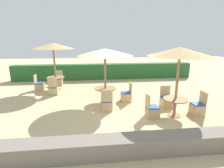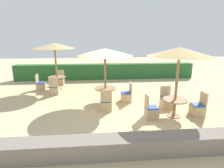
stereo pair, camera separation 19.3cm
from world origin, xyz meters
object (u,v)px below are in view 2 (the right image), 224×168
Objects in this scene: patio_chair_back_left_north at (60,81)px; parasol_center at (105,52)px; patio_chair_front_right_east at (198,109)px; parasol_back_left at (54,46)px; patio_chair_back_left_south at (55,89)px; round_table_center at (105,91)px; patio_chair_back_left_west at (41,85)px; patio_chair_center_south at (106,104)px; patio_chair_front_right_north at (166,102)px; parasol_front_right at (180,52)px; round_table_front_right at (175,104)px; patio_chair_center_east at (126,96)px; round_table_back_left at (57,80)px; patio_chair_front_right_west at (151,111)px.

parasol_center reaches higher than patio_chair_back_left_north.
parasol_back_left is at bearing 56.25° from patio_chair_front_right_east.
patio_chair_back_left_south is 7.02m from patio_chair_front_right_east.
parasol_back_left is 4.15m from round_table_center.
patio_chair_back_left_north is at bearing 138.25° from patio_chair_back_left_west.
patio_chair_center_south is 1.00× the size of patio_chair_front_right_north.
parasol_front_right is (5.32, -5.21, 2.21)m from patio_chair_back_left_north.
patio_chair_center_south is at bearing -51.66° from parasol_back_left.
patio_chair_front_right_north is at bearing 87.07° from round_table_front_right.
patio_chair_center_east is 1.85m from patio_chair_front_right_north.
patio_chair_back_left_north is at bearing 92.19° from patio_chair_back_left_south.
parasol_center is 2.30m from patio_chair_center_south.
parasol_center is at bearing 144.94° from parasol_front_right.
patio_chair_front_right_east is (6.23, -3.23, 0.00)m from patio_chair_back_left_south.
round_table_back_left is 1.07× the size of patio_chair_back_left_north.
patio_chair_front_right_north is (2.63, 0.07, 0.00)m from patio_chair_center_south.
round_table_front_right is 0.99× the size of patio_chair_front_right_north.
patio_chair_back_left_south is 1.00× the size of patio_chair_front_right_east.
round_table_center is 0.38× the size of parasol_front_right.
round_table_back_left is at bearing -134.41° from patio_chair_front_right_west.
round_table_center is 1.05m from patio_chair_center_east.
patio_chair_back_left_north is at bearing -140.10° from patio_chair_front_right_west.
round_table_center is at bearing 0.00° from parasol_center.
round_table_back_left is 1.01m from patio_chair_back_left_south.
parasol_center is at bearing -138.32° from patio_chair_front_right_west.
patio_chair_front_right_north is (0.97, 0.93, 0.00)m from patio_chair_front_right_west.
patio_chair_back_left_north and patio_chair_back_left_south have the same top height.
parasol_front_right reaches higher than round_table_front_right.
patio_chair_back_left_north is 0.92× the size of round_table_center.
patio_chair_back_left_north is 1.94m from patio_chair_back_left_south.
round_table_center is 3.97m from patio_chair_front_right_east.
patio_chair_back_left_west is (-0.95, -0.04, -0.32)m from round_table_back_left.
patio_chair_front_right_east is at bearing -12.30° from patio_chair_center_south.
patio_chair_center_east and patio_chair_front_right_north have the same top height.
parasol_front_right is (6.23, -4.19, 2.21)m from patio_chair_back_left_west.
parasol_back_left is at bearing 128.34° from patio_chair_center_south.
patio_chair_back_left_north is at bearing 135.57° from parasol_front_right.
parasol_back_left is at bearing -134.41° from patio_chair_front_right_west.
round_table_front_right is at bearing -139.57° from patio_chair_center_east.
patio_chair_center_south is 3.50m from parasol_front_right.
patio_chair_back_left_south is 1.00× the size of patio_chair_front_right_west.
round_table_center is (2.72, -2.43, -0.04)m from round_table_back_left.
patio_chair_center_east is at bearing 63.18° from patio_chair_back_left_west.
patio_chair_back_left_south and patio_chair_front_right_east have the same top height.
parasol_back_left is at bearing 138.23° from parasol_center.
parasol_back_left is 1.07× the size of parasol_center.
round_table_back_left is at bearing 57.16° from patio_chair_center_east.
round_table_back_left is (0.00, -0.00, -1.94)m from parasol_back_left.
patio_chair_back_left_south reaches higher than round_table_center.
round_table_front_right is (2.59, -0.82, 0.26)m from patio_chair_center_south.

